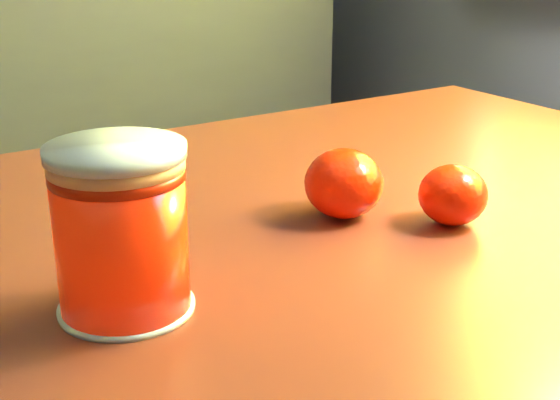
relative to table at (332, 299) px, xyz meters
name	(u,v)px	position (x,y,z in m)	size (l,w,h in m)	color
table	(332,299)	(0.00, 0.00, 0.00)	(1.03, 0.79, 0.72)	maroon
juice_glass	(121,231)	(-0.22, -0.11, 0.15)	(0.09, 0.09, 0.11)	#FF2005
orange_front	(344,183)	(0.00, -0.02, 0.12)	(0.07, 0.07, 0.06)	#FC2205
orange_back	(453,195)	(0.07, -0.08, 0.12)	(0.06, 0.06, 0.05)	#FC2205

